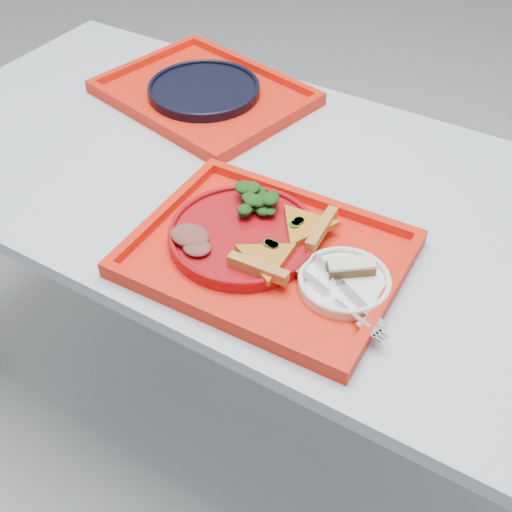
% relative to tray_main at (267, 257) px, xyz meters
% --- Properties ---
extents(ground, '(10.00, 10.00, 0.00)m').
position_rel_tray_main_xyz_m(ground, '(-0.13, 0.19, -0.76)').
color(ground, '#999BA1').
rests_on(ground, ground).
extents(table, '(1.60, 0.80, 0.75)m').
position_rel_tray_main_xyz_m(table, '(-0.13, 0.19, -0.08)').
color(table, '#99A0AB').
rests_on(table, ground).
extents(tray_main, '(0.46, 0.36, 0.01)m').
position_rel_tray_main_xyz_m(tray_main, '(0.00, 0.00, 0.00)').
color(tray_main, red).
rests_on(tray_main, table).
extents(tray_far, '(0.51, 0.44, 0.01)m').
position_rel_tray_main_xyz_m(tray_far, '(-0.41, 0.40, 0.00)').
color(tray_far, red).
rests_on(tray_far, table).
extents(dinner_plate, '(0.26, 0.26, 0.02)m').
position_rel_tray_main_xyz_m(dinner_plate, '(-0.05, 0.01, 0.02)').
color(dinner_plate, maroon).
rests_on(dinner_plate, tray_main).
extents(side_plate, '(0.15, 0.15, 0.01)m').
position_rel_tray_main_xyz_m(side_plate, '(0.15, 0.00, 0.01)').
color(side_plate, white).
rests_on(side_plate, tray_main).
extents(navy_plate, '(0.26, 0.26, 0.02)m').
position_rel_tray_main_xyz_m(navy_plate, '(-0.41, 0.40, 0.01)').
color(navy_plate, black).
rests_on(navy_plate, tray_far).
extents(pizza_slice_a, '(0.11, 0.13, 0.02)m').
position_rel_tray_main_xyz_m(pizza_slice_a, '(0.02, -0.03, 0.03)').
color(pizza_slice_a, gold).
rests_on(pizza_slice_a, dinner_plate).
extents(pizza_slice_b, '(0.13, 0.12, 0.02)m').
position_rel_tray_main_xyz_m(pizza_slice_b, '(0.03, 0.08, 0.03)').
color(pizza_slice_b, gold).
rests_on(pizza_slice_b, dinner_plate).
extents(salad_heap, '(0.08, 0.07, 0.04)m').
position_rel_tray_main_xyz_m(salad_heap, '(-0.07, 0.08, 0.04)').
color(salad_heap, black).
rests_on(salad_heap, dinner_plate).
extents(meat_portion, '(0.07, 0.06, 0.02)m').
position_rel_tray_main_xyz_m(meat_portion, '(-0.12, -0.05, 0.03)').
color(meat_portion, brown).
rests_on(meat_portion, dinner_plate).
extents(dessert_bar, '(0.08, 0.07, 0.02)m').
position_rel_tray_main_xyz_m(dessert_bar, '(0.14, 0.02, 0.03)').
color(dessert_bar, '#4B2E19').
rests_on(dessert_bar, side_plate).
extents(knife, '(0.17, 0.10, 0.01)m').
position_rel_tray_main_xyz_m(knife, '(0.15, -0.02, 0.02)').
color(knife, silver).
rests_on(knife, side_plate).
extents(fork, '(0.18, 0.08, 0.01)m').
position_rel_tray_main_xyz_m(fork, '(0.15, -0.05, 0.02)').
color(fork, silver).
rests_on(fork, side_plate).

